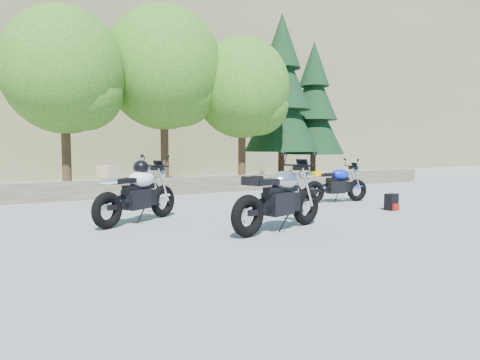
% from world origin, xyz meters
% --- Properties ---
extents(ground, '(90.00, 90.00, 0.00)m').
position_xyz_m(ground, '(0.00, 0.00, 0.00)').
color(ground, gray).
rests_on(ground, ground).
extents(stone_wall, '(22.00, 0.55, 0.50)m').
position_xyz_m(stone_wall, '(0.00, 5.50, 0.25)').
color(stone_wall, '#47412F').
rests_on(stone_wall, ground).
extents(hillside, '(80.00, 30.00, 15.00)m').
position_xyz_m(hillside, '(3.00, 28.00, 7.50)').
color(hillside, '#6A6741').
rests_on(hillside, ground).
extents(tree_decid_left, '(3.67, 3.67, 5.62)m').
position_xyz_m(tree_decid_left, '(-2.39, 7.14, 3.63)').
color(tree_decid_left, '#382314').
rests_on(tree_decid_left, ground).
extents(tree_decid_mid, '(4.08, 4.08, 6.24)m').
position_xyz_m(tree_decid_mid, '(0.91, 7.54, 4.04)').
color(tree_decid_mid, '#382314').
rests_on(tree_decid_mid, ground).
extents(tree_decid_right, '(3.54, 3.54, 5.41)m').
position_xyz_m(tree_decid_right, '(3.71, 6.94, 3.50)').
color(tree_decid_right, '#382314').
rests_on(tree_decid_right, ground).
extents(conifer_near, '(3.17, 3.17, 7.06)m').
position_xyz_m(conifer_near, '(6.20, 8.20, 3.68)').
color(conifer_near, '#382314').
rests_on(conifer_near, ground).
extents(conifer_far, '(2.82, 2.82, 6.27)m').
position_xyz_m(conifer_far, '(8.40, 8.80, 3.27)').
color(conifer_far, '#382314').
rests_on(conifer_far, ground).
extents(silver_bike, '(2.22, 0.91, 1.14)m').
position_xyz_m(silver_bike, '(-0.04, -0.84, 0.55)').
color(silver_bike, black).
rests_on(silver_bike, ground).
extents(white_bike, '(1.94, 1.25, 1.20)m').
position_xyz_m(white_bike, '(-2.00, 1.13, 0.59)').
color(white_bike, black).
rests_on(white_bike, ground).
extents(blue_bike, '(1.91, 0.60, 0.96)m').
position_xyz_m(blue_bike, '(3.44, 1.60, 0.47)').
color(blue_bike, black).
rests_on(blue_bike, ground).
extents(backpack, '(0.31, 0.27, 0.38)m').
position_xyz_m(backpack, '(3.58, -0.11, 0.18)').
color(backpack, black).
rests_on(backpack, ground).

